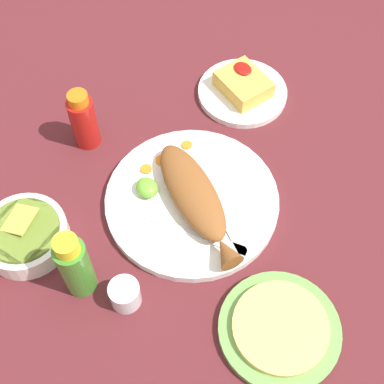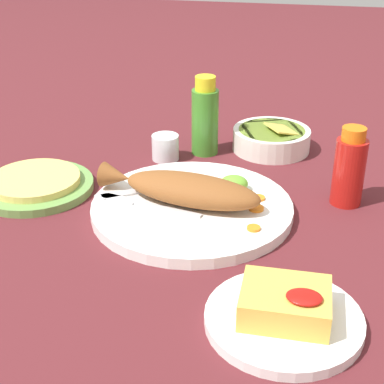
{
  "view_description": "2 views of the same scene",
  "coord_description": "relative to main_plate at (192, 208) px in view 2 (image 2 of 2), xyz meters",
  "views": [
    {
      "loc": [
        -0.43,
        0.3,
        0.85
      ],
      "look_at": [
        0.0,
        0.0,
        0.04
      ],
      "focal_mm": 50.0,
      "sensor_mm": 36.0,
      "label": 1
    },
    {
      "loc": [
        0.17,
        -0.81,
        0.46
      ],
      "look_at": [
        0.0,
        0.0,
        0.04
      ],
      "focal_mm": 55.0,
      "sensor_mm": 36.0,
      "label": 2
    }
  ],
  "objects": [
    {
      "name": "ground_plane",
      "position": [
        0.0,
        0.0,
        -0.01
      ],
      "size": [
        4.0,
        4.0,
        0.0
      ],
      "primitive_type": "plane",
      "color": "#561E23"
    },
    {
      "name": "fork_near",
      "position": [
        -0.08,
        -0.02,
        0.01
      ],
      "size": [
        0.18,
        0.05,
        0.0
      ],
      "rotation": [
        0.0,
        0.0,
        9.22
      ],
      "color": "silver",
      "rests_on": "main_plate"
    },
    {
      "name": "fries_pile",
      "position": [
        0.16,
        -0.25,
        0.02
      ],
      "size": [
        0.1,
        0.09,
        0.04
      ],
      "color": "gold",
      "rests_on": "side_plate_fries"
    },
    {
      "name": "tortilla_stack",
      "position": [
        -0.28,
        0.02,
        0.01
      ],
      "size": [
        0.16,
        0.16,
        0.01
      ],
      "primitive_type": "cylinder",
      "color": "#E0C666",
      "rests_on": "tortilla_plate"
    },
    {
      "name": "fried_fish",
      "position": [
        -0.01,
        0.0,
        0.03
      ],
      "size": [
        0.28,
        0.12,
        0.05
      ],
      "rotation": [
        0.0,
        0.0,
        -0.17
      ],
      "color": "brown",
      "rests_on": "main_plate"
    },
    {
      "name": "side_plate_fries",
      "position": [
        0.16,
        -0.24,
        -0.0
      ],
      "size": [
        0.19,
        0.19,
        0.01
      ],
      "primitive_type": "cylinder",
      "color": "white",
      "rests_on": "ground_plane"
    },
    {
      "name": "hot_sauce_bottle_red",
      "position": [
        0.24,
        0.09,
        0.05
      ],
      "size": [
        0.05,
        0.05,
        0.13
      ],
      "color": "#B21914",
      "rests_on": "ground_plane"
    },
    {
      "name": "carrot_slice_far",
      "position": [
        0.1,
        0.04,
        0.01
      ],
      "size": [
        0.02,
        0.02,
        0.0
      ],
      "primitive_type": "cylinder",
      "color": "orange",
      "rests_on": "main_plate"
    },
    {
      "name": "main_plate",
      "position": [
        0.0,
        0.0,
        0.0
      ],
      "size": [
        0.32,
        0.32,
        0.02
      ],
      "primitive_type": "cylinder",
      "color": "white",
      "rests_on": "ground_plane"
    },
    {
      "name": "carrot_slice_mid",
      "position": [
        0.1,
        0.0,
        0.01
      ],
      "size": [
        0.02,
        0.02,
        0.0
      ],
      "primitive_type": "cylinder",
      "color": "orange",
      "rests_on": "main_plate"
    },
    {
      "name": "tortilla_plate",
      "position": [
        -0.28,
        0.02,
        -0.0
      ],
      "size": [
        0.2,
        0.2,
        0.01
      ],
      "primitive_type": "cylinder",
      "color": "#6B9E4C",
      "rests_on": "ground_plane"
    },
    {
      "name": "guacamole_bowl",
      "position": [
        0.1,
        0.29,
        0.02
      ],
      "size": [
        0.15,
        0.15,
        0.05
      ],
      "color": "white",
      "rests_on": "ground_plane"
    },
    {
      "name": "lime_wedge_main",
      "position": [
        0.06,
        0.06,
        0.02
      ],
      "size": [
        0.05,
        0.04,
        0.03
      ],
      "primitive_type": "ellipsoid",
      "color": "#6BB233",
      "rests_on": "main_plate"
    },
    {
      "name": "fork_far",
      "position": [
        -0.08,
        0.03,
        0.01
      ],
      "size": [
        0.16,
        0.11,
        0.0
      ],
      "rotation": [
        0.0,
        0.0,
        10.01
      ],
      "color": "silver",
      "rests_on": "main_plate"
    },
    {
      "name": "hot_sauce_bottle_green",
      "position": [
        -0.03,
        0.25,
        0.06
      ],
      "size": [
        0.05,
        0.05,
        0.15
      ],
      "color": "#3D8428",
      "rests_on": "ground_plane"
    },
    {
      "name": "salt_cup",
      "position": [
        -0.09,
        0.2,
        0.01
      ],
      "size": [
        0.05,
        0.05,
        0.05
      ],
      "color": "silver",
      "rests_on": "ground_plane"
    },
    {
      "name": "carrot_slice_near",
      "position": [
        0.11,
        -0.06,
        0.01
      ],
      "size": [
        0.02,
        0.02,
        0.0
      ],
      "primitive_type": "cylinder",
      "color": "orange",
      "rests_on": "main_plate"
    }
  ]
}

